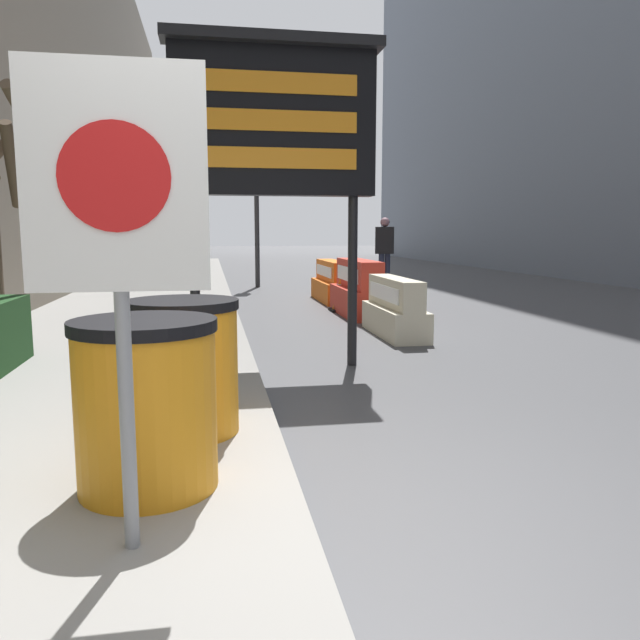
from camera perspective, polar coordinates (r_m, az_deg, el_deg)
name	(u,v)px	position (r m, az deg, el deg)	size (l,w,h in m)	color
ground_plane	(314,552)	(2.95, -0.54, -20.46)	(120.00, 120.00, 0.00)	#474749
barrel_drum_foreground	(147,404)	(3.24, -15.58, -7.42)	(0.71, 0.71, 0.86)	orange
barrel_drum_middle	(184,366)	(4.07, -12.37, -4.15)	(0.71, 0.71, 0.86)	orange
warning_sign	(117,213)	(2.50, -18.05, 9.28)	(0.68, 0.08, 1.91)	gray
message_board	(274,123)	(6.48, -4.24, 17.55)	(2.15, 0.36, 3.29)	black
jersey_barrier_cream	(395,310)	(8.57, 6.85, 0.90)	(0.50, 1.68, 0.79)	beige
jersey_barrier_red_striped	(359,291)	(10.58, 3.55, 2.66)	(0.63, 1.88, 0.94)	red
jersey_barrier_orange_near	(333,283)	(12.76, 1.19, 3.37)	(0.59, 1.97, 0.82)	orange
traffic_cone_near	(323,277)	(15.72, 0.26, 4.00)	(0.33, 0.33, 0.60)	black
traffic_cone_mid	(342,290)	(11.14, 2.00, 2.73)	(0.43, 0.43, 0.76)	black
traffic_light_near_curb	(257,177)	(16.02, -5.82, 12.85)	(0.28, 0.44, 3.79)	#2D2D30
pedestrian_worker	(385,246)	(15.98, 5.93, 6.72)	(0.53, 0.41, 1.77)	#23283D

